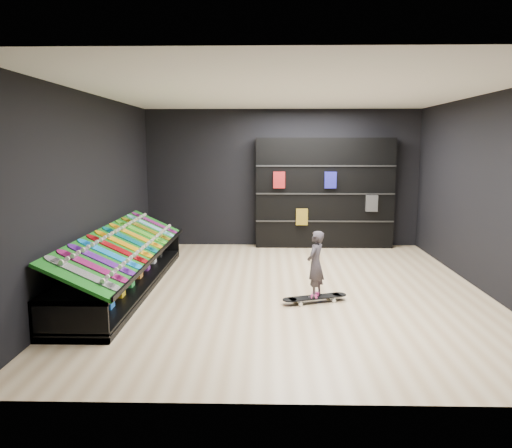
{
  "coord_description": "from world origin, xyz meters",
  "views": [
    {
      "loc": [
        -0.32,
        -7.55,
        2.24
      ],
      "look_at": [
        -0.5,
        0.2,
        1.0
      ],
      "focal_mm": 35.0,
      "sensor_mm": 36.0,
      "label": 1
    }
  ],
  "objects_px": {
    "display_rack": "(125,273)",
    "back_shelving": "(324,193)",
    "floor_skateboard": "(315,299)",
    "child": "(315,277)"
  },
  "relations": [
    {
      "from": "floor_skateboard",
      "to": "child",
      "type": "relative_size",
      "value": 1.71
    },
    {
      "from": "back_shelving",
      "to": "floor_skateboard",
      "type": "relative_size",
      "value": 3.04
    },
    {
      "from": "floor_skateboard",
      "to": "child",
      "type": "xyz_separation_m",
      "value": [
        0.0,
        0.0,
        0.33
      ]
    },
    {
      "from": "display_rack",
      "to": "floor_skateboard",
      "type": "bearing_deg",
      "value": -12.64
    },
    {
      "from": "display_rack",
      "to": "floor_skateboard",
      "type": "distance_m",
      "value": 2.99
    },
    {
      "from": "back_shelving",
      "to": "floor_skateboard",
      "type": "bearing_deg",
      "value": -97.96
    },
    {
      "from": "display_rack",
      "to": "back_shelving",
      "type": "distance_m",
      "value": 4.89
    },
    {
      "from": "display_rack",
      "to": "child",
      "type": "bearing_deg",
      "value": -12.64
    },
    {
      "from": "back_shelving",
      "to": "floor_skateboard",
      "type": "xyz_separation_m",
      "value": [
        -0.56,
        -3.97,
        -1.15
      ]
    },
    {
      "from": "back_shelving",
      "to": "floor_skateboard",
      "type": "height_order",
      "value": "back_shelving"
    }
  ]
}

